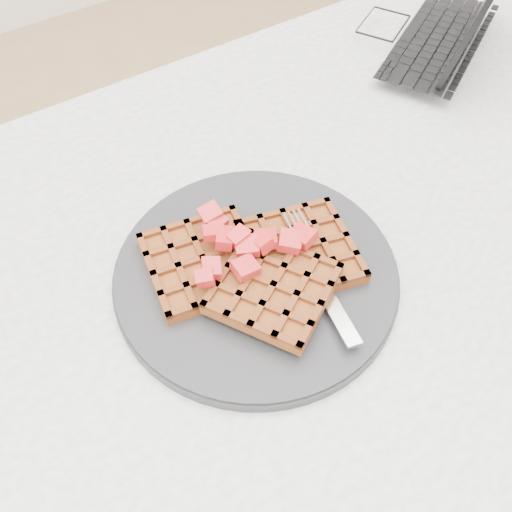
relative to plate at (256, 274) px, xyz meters
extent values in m
plane|color=tan|center=(0.13, 0.01, -0.76)|extent=(4.00, 4.00, 0.00)
cube|color=silver|center=(0.13, 0.01, -0.02)|extent=(1.20, 0.80, 0.03)
cube|color=white|center=(0.68, 0.36, -0.40)|extent=(0.06, 0.06, 0.72)
cylinder|color=#232326|center=(0.00, 0.00, 0.00)|extent=(0.31, 0.31, 0.02)
imported|color=black|center=(0.46, 0.25, 0.00)|extent=(0.34, 0.30, 0.02)
camera|label=1|loc=(-0.20, -0.30, 0.51)|focal=40.00mm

